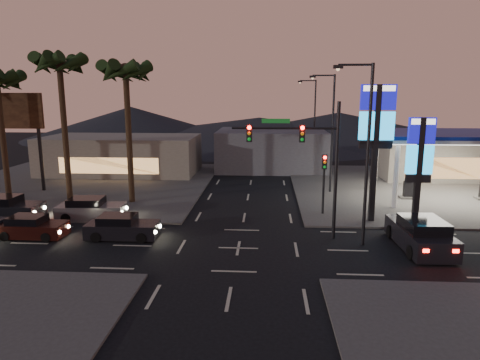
# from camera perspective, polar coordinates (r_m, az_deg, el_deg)

# --- Properties ---
(ground) EXTENTS (140.00, 140.00, 0.00)m
(ground) POSITION_cam_1_polar(r_m,az_deg,el_deg) (24.01, -0.22, -9.07)
(ground) COLOR black
(ground) RESTS_ON ground
(corner_lot_ne) EXTENTS (24.00, 24.00, 0.12)m
(corner_lot_ne) POSITION_cam_1_polar(r_m,az_deg,el_deg) (41.92, 23.76, -1.06)
(corner_lot_ne) COLOR #47443F
(corner_lot_ne) RESTS_ON ground
(corner_lot_nw) EXTENTS (24.00, 24.00, 0.12)m
(corner_lot_nw) POSITION_cam_1_polar(r_m,az_deg,el_deg) (43.06, -20.45, -0.50)
(corner_lot_nw) COLOR #47443F
(corner_lot_nw) RESTS_ON ground
(gas_station) EXTENTS (12.20, 8.20, 5.47)m
(gas_station) POSITION_cam_1_polar(r_m,az_deg,el_deg) (37.51, 26.44, 5.14)
(gas_station) COLOR silver
(gas_station) RESTS_ON ground
(convenience_store) EXTENTS (10.00, 6.00, 4.00)m
(convenience_store) POSITION_cam_1_polar(r_m,az_deg,el_deg) (46.90, 24.19, 2.55)
(convenience_store) COLOR #726B5B
(convenience_store) RESTS_ON ground
(pylon_sign_tall) EXTENTS (2.20, 0.35, 9.00)m
(pylon_sign_tall) POSITION_cam_1_polar(r_m,az_deg,el_deg) (28.87, 17.75, 6.88)
(pylon_sign_tall) COLOR black
(pylon_sign_tall) RESTS_ON ground
(pylon_sign_short) EXTENTS (1.60, 0.35, 7.00)m
(pylon_sign_short) POSITION_cam_1_polar(r_m,az_deg,el_deg) (28.81, 22.85, 3.04)
(pylon_sign_short) COLOR black
(pylon_sign_short) RESTS_ON ground
(traffic_signal_mast) EXTENTS (6.10, 0.39, 8.00)m
(traffic_signal_mast) POSITION_cam_1_polar(r_m,az_deg,el_deg) (24.74, 8.82, 3.90)
(traffic_signal_mast) COLOR black
(traffic_signal_mast) RESTS_ON ground
(pedestal_signal) EXTENTS (0.32, 0.39, 4.30)m
(pedestal_signal) POSITION_cam_1_polar(r_m,az_deg,el_deg) (30.19, 11.15, 0.73)
(pedestal_signal) COLOR black
(pedestal_signal) RESTS_ON ground
(streetlight_near) EXTENTS (2.14, 0.25, 10.00)m
(streetlight_near) POSITION_cam_1_polar(r_m,az_deg,el_deg) (24.18, 16.27, 4.58)
(streetlight_near) COLOR black
(streetlight_near) RESTS_ON ground
(streetlight_mid) EXTENTS (2.14, 0.25, 10.00)m
(streetlight_mid) POSITION_cam_1_polar(r_m,az_deg,el_deg) (36.92, 11.93, 6.99)
(streetlight_mid) COLOR black
(streetlight_mid) RESTS_ON ground
(streetlight_far) EXTENTS (2.14, 0.25, 10.00)m
(streetlight_far) POSITION_cam_1_polar(r_m,az_deg,el_deg) (50.79, 9.69, 8.21)
(streetlight_far) COLOR black
(streetlight_far) RESTS_ON ground
(palm_a) EXTENTS (4.41, 4.41, 10.86)m
(palm_a) POSITION_cam_1_polar(r_m,az_deg,el_deg) (33.65, -14.96, 12.77)
(palm_a) COLOR black
(palm_a) RESTS_ON ground
(palm_b) EXTENTS (4.41, 4.41, 11.46)m
(palm_b) POSITION_cam_1_polar(r_m,az_deg,el_deg) (35.55, -22.88, 13.06)
(palm_b) COLOR black
(palm_b) RESTS_ON ground
(billboard) EXTENTS (6.00, 0.30, 8.50)m
(billboard) POSITION_cam_1_polar(r_m,az_deg,el_deg) (41.78, -28.42, 7.21)
(billboard) COLOR black
(billboard) RESTS_ON ground
(building_far_west) EXTENTS (16.00, 8.00, 4.00)m
(building_far_west) POSITION_cam_1_polar(r_m,az_deg,el_deg) (47.51, -15.49, 3.24)
(building_far_west) COLOR #726B5B
(building_far_west) RESTS_ON ground
(building_far_mid) EXTENTS (12.00, 9.00, 4.40)m
(building_far_mid) POSITION_cam_1_polar(r_m,az_deg,el_deg) (48.84, 4.18, 4.07)
(building_far_mid) COLOR #4C4C51
(building_far_mid) RESTS_ON ground
(hill_left) EXTENTS (40.00, 40.00, 6.00)m
(hill_left) POSITION_cam_1_polar(r_m,az_deg,el_deg) (86.77, -14.29, 7.47)
(hill_left) COLOR black
(hill_left) RESTS_ON ground
(hill_right) EXTENTS (50.00, 50.00, 5.00)m
(hill_right) POSITION_cam_1_polar(r_m,az_deg,el_deg) (83.75, 12.99, 7.06)
(hill_right) COLOR black
(hill_right) RESTS_ON ground
(hill_center) EXTENTS (60.00, 60.00, 4.00)m
(hill_center) POSITION_cam_1_polar(r_m,az_deg,el_deg) (82.71, 2.59, 6.94)
(hill_center) COLOR black
(hill_center) RESTS_ON ground
(car_lane_a_front) EXTENTS (4.32, 1.89, 1.40)m
(car_lane_a_front) POSITION_cam_1_polar(r_m,az_deg,el_deg) (26.37, -15.50, -6.12)
(car_lane_a_front) COLOR black
(car_lane_a_front) RESTS_ON ground
(car_lane_a_mid) EXTENTS (4.08, 1.79, 1.32)m
(car_lane_a_mid) POSITION_cam_1_polar(r_m,az_deg,el_deg) (28.43, -26.08, -5.69)
(car_lane_a_mid) COLOR black
(car_lane_a_mid) RESTS_ON ground
(car_lane_b_front) EXTENTS (4.69, 2.20, 1.49)m
(car_lane_b_front) POSITION_cam_1_polar(r_m,az_deg,el_deg) (30.92, -19.33, -3.69)
(car_lane_b_front) COLOR slate
(car_lane_b_front) RESTS_ON ground
(car_lane_b_mid) EXTENTS (4.94, 2.13, 1.60)m
(car_lane_b_mid) POSITION_cam_1_polar(r_m,az_deg,el_deg) (33.35, -28.89, -3.32)
(car_lane_b_mid) COLOR black
(car_lane_b_mid) RESTS_ON ground
(suv_station) EXTENTS (2.50, 5.42, 1.77)m
(suv_station) POSITION_cam_1_polar(r_m,az_deg,el_deg) (25.66, 22.92, -6.70)
(suv_station) COLOR black
(suv_station) RESTS_ON ground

